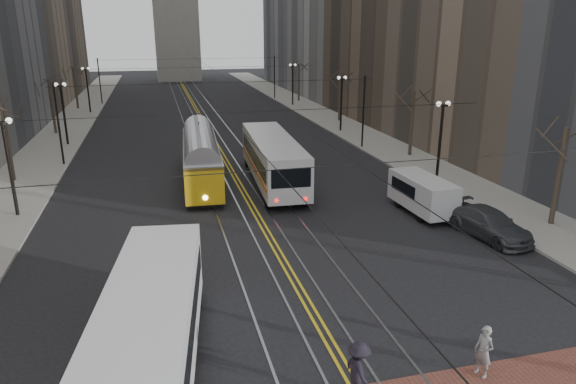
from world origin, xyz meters
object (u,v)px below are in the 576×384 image
transit_bus (147,354)px  pedestrian_d (358,371)px  cargo_van (422,195)px  pedestrian_b (484,351)px  rear_bus (273,161)px  streetcar (201,162)px  sedan_parked (489,223)px  sedan_grey (291,151)px

transit_bus → pedestrian_d: size_ratio=6.66×
cargo_van → pedestrian_b: (-5.52, -14.22, -0.23)m
rear_bus → cargo_van: rear_bus is taller
transit_bus → rear_bus: bearing=75.4°
streetcar → pedestrian_b: bearing=-71.3°
pedestrian_b → pedestrian_d: size_ratio=0.92×
pedestrian_b → streetcar: bearing=178.0°
rear_bus → pedestrian_d: rear_bus is taller
rear_bus → pedestrian_d: size_ratio=6.77×
pedestrian_d → streetcar: bearing=-3.9°
sedan_parked → pedestrian_d: size_ratio=2.71×
streetcar → rear_bus: size_ratio=1.00×
streetcar → cargo_van: bearing=-35.7°
sedan_parked → transit_bus: bearing=-162.9°
transit_bus → streetcar: transit_bus is taller
sedan_grey → sedan_parked: bearing=-74.8°
cargo_van → streetcar: bearing=138.4°
transit_bus → cargo_van: size_ratio=2.50×
sedan_grey → pedestrian_d: size_ratio=2.45×
rear_bus → pedestrian_b: bearing=-82.4°
transit_bus → cargo_van: 20.27m
sedan_parked → rear_bus: bearing=117.0°
rear_bus → cargo_van: 10.94m
rear_bus → pedestrian_b: (1.75, -22.37, -0.78)m
rear_bus → cargo_van: bearing=-45.2°
streetcar → pedestrian_b: size_ratio=7.36×
transit_bus → sedan_parked: bearing=33.6°
sedan_grey → sedan_parked: size_ratio=0.90×
streetcar → sedan_grey: streetcar is taller
streetcar → pedestrian_b: (6.62, -24.08, -0.63)m
transit_bus → pedestrian_b: transit_bus is taller
transit_bus → pedestrian_d: 6.23m
pedestrian_b → pedestrian_d: (-4.24, 0.00, 0.07)m
sedan_parked → pedestrian_b: 12.34m
rear_bus → cargo_van: size_ratio=2.54×
cargo_van → sedan_parked: size_ratio=0.98×
streetcar → sedan_grey: size_ratio=2.78×
cargo_van → sedan_grey: bearing=103.6°
streetcar → pedestrian_d: streetcar is taller
rear_bus → sedan_parked: (8.95, -12.36, -0.92)m
rear_bus → pedestrian_b: size_ratio=7.32×
transit_bus → sedan_grey: transit_bus is taller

